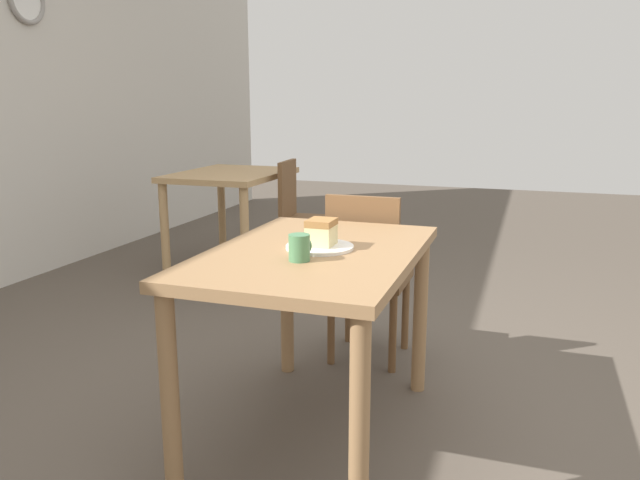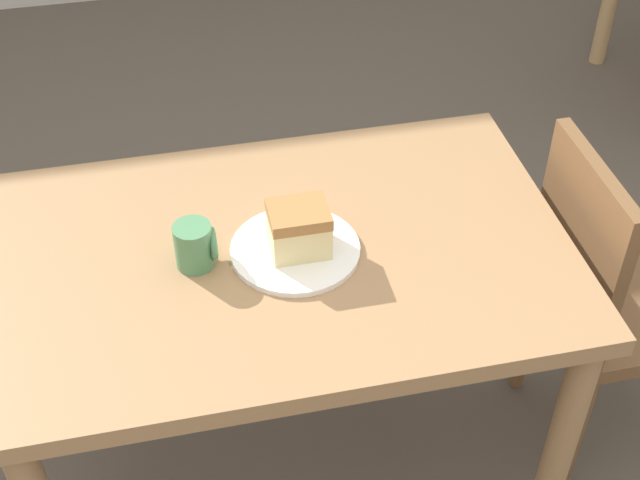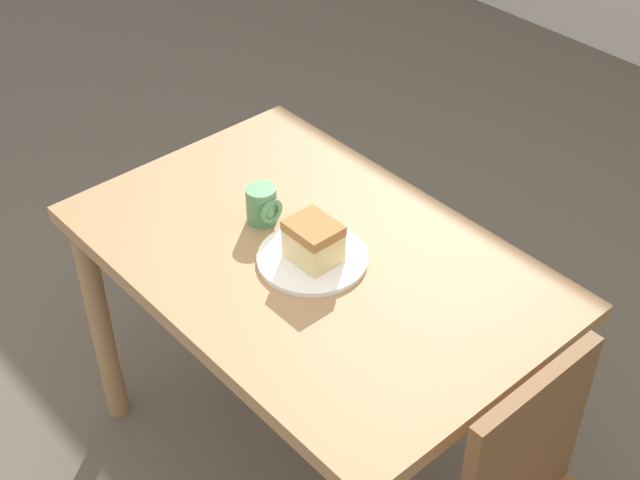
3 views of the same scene
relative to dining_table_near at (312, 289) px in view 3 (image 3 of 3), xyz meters
The scene contains 4 objects.
dining_table_near is the anchor object (origin of this frame).
plate 0.12m from the dining_table_near, 34.97° to the right, with size 0.25×0.25×0.01m.
cake_slice 0.17m from the dining_table_near, 32.24° to the right, with size 0.11×0.09×0.09m.
coffee_mug 0.22m from the dining_table_near, behind, with size 0.08×0.07×0.09m.
Camera 3 is at (1.02, -0.64, 2.00)m, focal length 50.00 mm.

